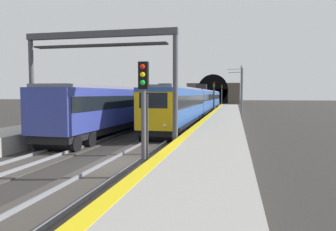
{
  "coord_description": "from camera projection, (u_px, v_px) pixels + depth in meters",
  "views": [
    {
      "loc": [
        -13.89,
        -5.21,
        3.35
      ],
      "look_at": [
        9.27,
        -0.28,
        1.73
      ],
      "focal_mm": 33.7,
      "sensor_mm": 36.0,
      "label": 1
    }
  ],
  "objects": [
    {
      "name": "ground_plane",
      "position": [
        121.0,
        165.0,
        14.86
      ],
      "size": [
        320.0,
        320.0,
        0.0
      ],
      "primitive_type": "plane",
      "color": "#302D2B"
    },
    {
      "name": "platform_right",
      "position": [
        207.0,
        158.0,
        13.99
      ],
      "size": [
        112.0,
        3.55,
        1.04
      ],
      "primitive_type": "cube",
      "color": "#9E9B93",
      "rests_on": "ground_plane"
    },
    {
      "name": "platform_right_edge_strip",
      "position": [
        173.0,
        145.0,
        14.27
      ],
      "size": [
        112.0,
        0.5,
        0.01
      ],
      "primitive_type": "cube",
      "color": "yellow",
      "rests_on": "platform_right"
    },
    {
      "name": "track_main_line",
      "position": [
        121.0,
        164.0,
        14.86
      ],
      "size": [
        160.0,
        2.9,
        0.21
      ],
      "color": "#423D38",
      "rests_on": "ground_plane"
    },
    {
      "name": "track_adjacent_line",
      "position": [
        35.0,
        160.0,
        15.82
      ],
      "size": [
        160.0,
        2.72,
        0.21
      ],
      "color": "#423D38",
      "rests_on": "ground_plane"
    },
    {
      "name": "train_main_approaching",
      "position": [
        201.0,
        101.0,
        49.57
      ],
      "size": [
        59.96,
        2.76,
        4.88
      ],
      "rotation": [
        0.0,
        0.0,
        3.14
      ],
      "color": "#264C99",
      "rests_on": "ground_plane"
    },
    {
      "name": "train_adjacent_platform",
      "position": [
        147.0,
        103.0,
        35.72
      ],
      "size": [
        38.71,
        3.43,
        4.82
      ],
      "rotation": [
        0.0,
        0.0,
        -0.03
      ],
      "color": "navy",
      "rests_on": "ground_plane"
    },
    {
      "name": "railway_signal_near",
      "position": [
        144.0,
        108.0,
        12.19
      ],
      "size": [
        0.39,
        0.38,
        4.59
      ],
      "rotation": [
        0.0,
        0.0,
        3.14
      ],
      "color": "#4C4C54",
      "rests_on": "ground_plane"
    },
    {
      "name": "railway_signal_mid",
      "position": [
        214.0,
        95.0,
        52.25
      ],
      "size": [
        0.39,
        0.38,
        5.29
      ],
      "rotation": [
        0.0,
        0.0,
        3.14
      ],
      "color": "#38383D",
      "rests_on": "ground_plane"
    },
    {
      "name": "railway_signal_far",
      "position": [
        222.0,
        93.0,
        82.79
      ],
      "size": [
        0.39,
        0.38,
        5.81
      ],
      "rotation": [
        0.0,
        0.0,
        3.14
      ],
      "color": "#4C4C54",
      "rests_on": "ground_plane"
    },
    {
      "name": "overhead_signal_gantry",
      "position": [
        100.0,
        60.0,
        17.75
      ],
      "size": [
        0.7,
        8.99,
        6.87
      ],
      "color": "#3F3F47",
      "rests_on": "ground_plane"
    },
    {
      "name": "tunnel_portal",
      "position": [
        213.0,
        93.0,
        109.52
      ],
      "size": [
        2.9,
        18.22,
        10.2
      ],
      "color": "#51473D",
      "rests_on": "ground_plane"
    },
    {
      "name": "catenary_mast_near",
      "position": [
        242.0,
        92.0,
        46.18
      ],
      "size": [
        0.22,
        2.12,
        7.11
      ],
      "color": "#595B60",
      "rests_on": "ground_plane"
    },
    {
      "name": "catenary_mast_far",
      "position": [
        241.0,
        89.0,
        54.24
      ],
      "size": [
        0.22,
        2.42,
        8.2
      ],
      "color": "#595B60",
      "rests_on": "ground_plane"
    }
  ]
}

